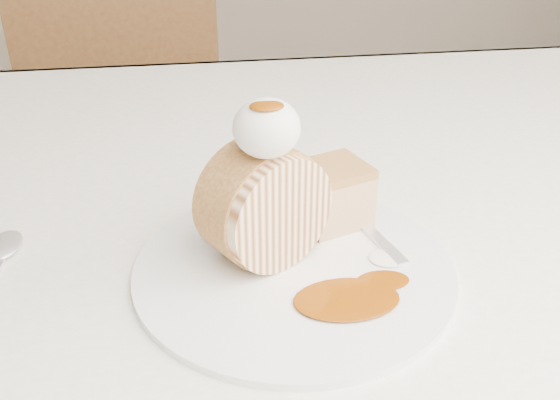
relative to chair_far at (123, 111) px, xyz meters
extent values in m
cube|color=white|center=(0.19, -0.88, 0.22)|extent=(1.40, 0.90, 0.04)
cube|color=white|center=(0.19, -0.43, 0.10)|extent=(1.40, 0.01, 0.28)
cylinder|color=brown|center=(0.81, -0.51, -0.15)|extent=(0.06, 0.06, 0.71)
cube|color=brown|center=(-0.01, 0.08, -0.08)|extent=(0.49, 0.49, 0.04)
cube|color=brown|center=(0.02, -0.10, 0.16)|extent=(0.42, 0.11, 0.44)
cylinder|color=brown|center=(0.13, 0.29, -0.30)|extent=(0.04, 0.04, 0.41)
cylinder|color=brown|center=(-0.22, 0.23, -0.30)|extent=(0.04, 0.04, 0.41)
cylinder|color=brown|center=(0.19, -0.06, -0.30)|extent=(0.04, 0.04, 0.41)
cylinder|color=brown|center=(-0.16, -0.12, -0.30)|extent=(0.04, 0.04, 0.41)
cylinder|color=white|center=(0.24, -1.02, 0.24)|extent=(0.34, 0.34, 0.01)
cylinder|color=#FFDFB1|center=(0.22, -1.00, 0.30)|extent=(0.11, 0.10, 0.10)
cube|color=tan|center=(0.28, -0.96, 0.27)|extent=(0.07, 0.07, 0.05)
ellipsoid|color=white|center=(0.22, -1.01, 0.37)|extent=(0.05, 0.05, 0.04)
ellipsoid|color=#763404|center=(0.22, -1.02, 0.39)|extent=(0.03, 0.02, 0.01)
cube|color=silver|center=(0.31, -0.98, 0.25)|extent=(0.06, 0.16, 0.00)
camera|label=1|loc=(0.17, -1.43, 0.54)|focal=40.00mm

